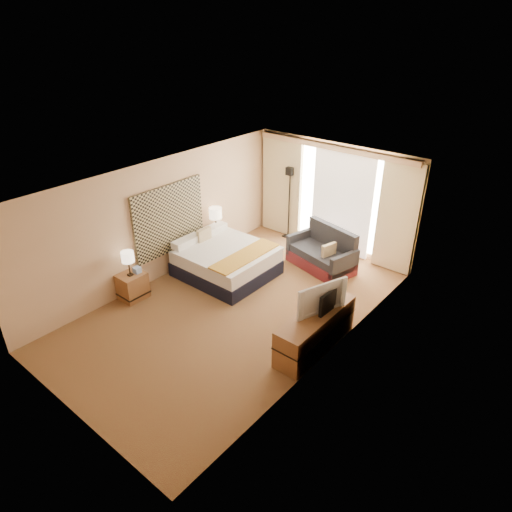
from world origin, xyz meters
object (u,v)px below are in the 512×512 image
Objects in this scene: bed at (226,261)px; lamp_left at (128,257)px; television at (319,296)px; nightstand_right at (218,243)px; desk_chair at (320,319)px; lamp_right at (215,214)px; nightstand_left at (133,286)px; media_dresser at (315,330)px; loveseat at (323,255)px; floor_lamp at (290,189)px.

bed is 3.59× the size of lamp_left.
nightstand_right is at bearing 90.20° from television.
lamp_left is (-3.65, -1.23, 0.47)m from desk_chair.
nightstand_right is 0.88× the size of lamp_right.
television is (3.62, 1.19, 0.02)m from lamp_left.
bed is 1.74× the size of desk_chair.
nightstand_left is 1.04× the size of lamp_left.
television reaches higher than nightstand_left.
nightstand_left is 3.85m from media_dresser.
lamp_right is at bearing 90.47° from television.
nightstand_left is at bearing -113.09° from bed.
lamp_right reaches higher than nightstand_left.
lamp_left reaches higher than nightstand_left.
nightstand_right is at bearing -141.59° from loveseat.
media_dresser is (3.70, -1.45, 0.07)m from nightstand_right.
desk_chair is 0.50m from television.
lamp_left is 0.54× the size of television.
bed is 2.96m from desk_chair.
lamp_right is at bearing -142.06° from loveseat.
nightstand_right is 2.62m from lamp_left.
floor_lamp is 1.71× the size of desk_chair.
nightstand_left is at bearing -88.82° from lamp_right.
nightstand_left is at bearing -158.85° from desk_chair.
nightstand_left is at bearing -108.92° from loveseat.
television is at bearing -14.68° from bed.
loveseat is (2.27, 1.04, 0.04)m from nightstand_right.
nightstand_left is at bearing -99.40° from floor_lamp.
floor_lamp is 4.45m from lamp_left.
lamp_right reaches higher than bed.
television reaches higher than loveseat.
nightstand_left is at bearing 127.99° from television.
loveseat is at bearing 24.63° from nightstand_right.
media_dresser is 4.08m from lamp_right.
nightstand_right is 0.31× the size of media_dresser.
media_dresser is at bearing -21.40° from nightstand_right.
floor_lamp is 4.35m from television.
lamp_left is at bearing -163.55° from media_dresser.
desk_chair is at bearing -19.23° from lamp_right.
lamp_left reaches higher than nightstand_right.
nightstand_right is at bearing 158.60° from media_dresser.
bed is 2.64m from floor_lamp.
floor_lamp is (-0.09, 2.45, 0.97)m from bed.
television is (3.65, -1.34, 0.71)m from nightstand_right.
bed is (-2.89, 0.85, -0.01)m from media_dresser.
television reaches higher than lamp_left.
desk_chair is (2.87, -0.70, 0.15)m from bed.
bed is 2.18m from lamp_left.
nightstand_left is 0.29× the size of bed.
bed is at bearing 66.91° from nightstand_left.
nightstand_right is at bearing -111.27° from floor_lamp.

